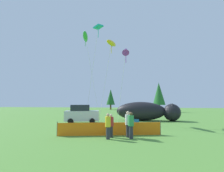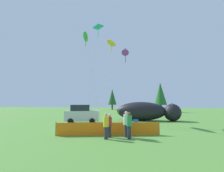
# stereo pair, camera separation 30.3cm
# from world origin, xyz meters

# --- Properties ---
(ground_plane) EXTENTS (120.00, 120.00, 0.00)m
(ground_plane) POSITION_xyz_m (0.00, 0.00, 0.00)
(ground_plane) COLOR #548C38
(parked_car) EXTENTS (4.18, 2.54, 2.14)m
(parked_car) POSITION_xyz_m (-3.08, 3.74, 1.04)
(parked_car) COLOR #B7BCC1
(parked_car) RESTS_ON ground
(folding_chair) EXTENTS (0.55, 0.55, 0.89)m
(folding_chair) POSITION_xyz_m (3.37, 0.34, 0.53)
(folding_chair) COLOR #1959A5
(folding_chair) RESTS_ON ground
(inflatable_cat) EXTENTS (8.43, 2.69, 2.47)m
(inflatable_cat) POSITION_xyz_m (4.61, 7.65, 1.14)
(inflatable_cat) COLOR black
(inflatable_cat) RESTS_ON ground
(safety_fence) EXTENTS (7.57, 1.68, 1.04)m
(safety_fence) POSITION_xyz_m (1.40, -3.19, 0.47)
(safety_fence) COLOR orange
(safety_fence) RESTS_ON ground
(spectator_in_green_shirt) EXTENTS (0.40, 0.40, 1.82)m
(spectator_in_green_shirt) POSITION_xyz_m (2.78, -3.67, 0.99)
(spectator_in_green_shirt) COLOR #2D2D38
(spectator_in_green_shirt) RESTS_ON ground
(spectator_in_black_shirt) EXTENTS (0.37, 0.37, 1.71)m
(spectator_in_black_shirt) POSITION_xyz_m (1.49, -4.52, 0.93)
(spectator_in_black_shirt) COLOR #2D2D38
(spectator_in_black_shirt) RESTS_ON ground
(spectator_in_yellow_shirt) EXTENTS (0.36, 0.36, 1.63)m
(spectator_in_yellow_shirt) POSITION_xyz_m (1.61, -3.91, 0.89)
(spectator_in_yellow_shirt) COLOR #2D2D38
(spectator_in_yellow_shirt) RESTS_ON ground
(spectator_in_red_shirt) EXTENTS (0.39, 0.39, 1.78)m
(spectator_in_red_shirt) POSITION_xyz_m (3.02, -4.13, 0.97)
(spectator_in_red_shirt) COLOR #2D2D38
(spectator_in_red_shirt) RESTS_ON ground
(kite_purple_delta) EXTENTS (1.61, 3.23, 8.47)m
(kite_purple_delta) POSITION_xyz_m (2.30, 1.68, 7.82)
(kite_purple_delta) COLOR silver
(kite_purple_delta) RESTS_ON ground
(kite_teal_diamond) EXTENTS (2.53, 2.23, 11.46)m
(kite_teal_diamond) POSITION_xyz_m (-1.02, 3.03, 10.94)
(kite_teal_diamond) COLOR silver
(kite_teal_diamond) RESTS_ON ground
(kite_yellow_hero) EXTENTS (2.26, 2.60, 10.24)m
(kite_yellow_hero) POSITION_xyz_m (0.30, 4.73, 9.75)
(kite_yellow_hero) COLOR silver
(kite_yellow_hero) RESTS_ON ground
(kite_green_fish) EXTENTS (2.34, 3.35, 11.61)m
(kite_green_fish) POSITION_xyz_m (-3.29, 5.45, 11.05)
(kite_green_fish) COLOR silver
(kite_green_fish) RESTS_ON ground
(horizon_tree_east) EXTENTS (2.75, 2.75, 6.57)m
(horizon_tree_east) POSITION_xyz_m (-5.26, 39.59, 4.03)
(horizon_tree_east) COLOR brown
(horizon_tree_east) RESTS_ON ground
(horizon_tree_west) EXTENTS (3.06, 3.06, 7.31)m
(horizon_tree_west) POSITION_xyz_m (8.67, 28.51, 4.49)
(horizon_tree_west) COLOR brown
(horizon_tree_west) RESTS_ON ground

